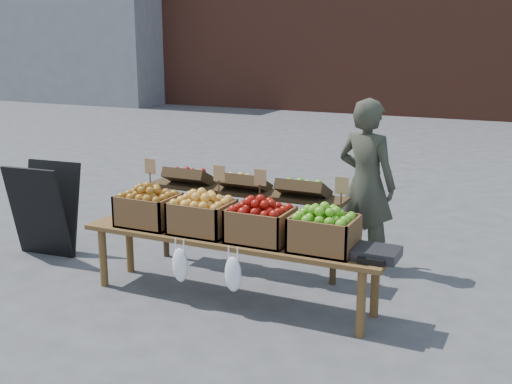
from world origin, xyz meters
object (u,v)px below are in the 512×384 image
at_px(vendor, 366,184).
at_px(back_table, 244,218).
at_px(display_bench, 231,269).
at_px(chalkboard_sign, 45,209).
at_px(crate_golden_apples, 148,210).
at_px(crate_green_apples, 324,234).
at_px(crate_red_apples, 260,225).
at_px(weighing_scale, 377,253).
at_px(crate_russet_pears, 202,217).

height_order(vendor, back_table, vendor).
height_order(back_table, display_bench, back_table).
height_order(chalkboard_sign, crate_golden_apples, chalkboard_sign).
xyz_separation_m(back_table, crate_green_apples, (1.05, -0.72, 0.19)).
xyz_separation_m(chalkboard_sign, crate_green_apples, (3.11, -0.25, 0.22)).
height_order(chalkboard_sign, back_table, back_table).
bearing_deg(crate_red_apples, back_table, 124.86).
bearing_deg(back_table, vendor, 29.45).
xyz_separation_m(chalkboard_sign, weighing_scale, (3.53, -0.25, 0.12)).
bearing_deg(display_bench, crate_russet_pears, 180.00).
distance_m(display_bench, crate_green_apples, 0.93).
distance_m(crate_golden_apples, crate_green_apples, 1.65).
relative_size(vendor, crate_golden_apples, 3.32).
distance_m(chalkboard_sign, back_table, 2.11).
bearing_deg(weighing_scale, chalkboard_sign, 175.97).
bearing_deg(back_table, crate_russet_pears, -93.85).
xyz_separation_m(vendor, chalkboard_sign, (-3.08, -1.05, -0.34)).
bearing_deg(display_bench, weighing_scale, 0.00).
distance_m(back_table, crate_red_apples, 0.90).
height_order(vendor, weighing_scale, vendor).
height_order(crate_russet_pears, crate_red_apples, same).
relative_size(back_table, crate_golden_apples, 4.20).
height_order(back_table, weighing_scale, back_table).
height_order(display_bench, weighing_scale, weighing_scale).
bearing_deg(back_table, crate_red_apples, -55.14).
bearing_deg(crate_red_apples, display_bench, 180.00).
bearing_deg(chalkboard_sign, weighing_scale, -8.74).
height_order(vendor, crate_golden_apples, vendor).
xyz_separation_m(display_bench, weighing_scale, (1.25, 0.00, 0.33)).
xyz_separation_m(display_bench, crate_russet_pears, (-0.28, 0.00, 0.42)).
xyz_separation_m(crate_red_apples, weighing_scale, (0.97, 0.00, -0.10)).
bearing_deg(chalkboard_sign, vendor, 14.09).
bearing_deg(crate_russet_pears, vendor, 50.47).
height_order(crate_golden_apples, crate_russet_pears, same).
distance_m(crate_green_apples, weighing_scale, 0.44).
bearing_deg(crate_russet_pears, crate_golden_apples, 180.00).
distance_m(chalkboard_sign, crate_green_apples, 3.13).
bearing_deg(crate_russet_pears, chalkboard_sign, 172.94).
distance_m(crate_golden_apples, weighing_scale, 2.08).
xyz_separation_m(crate_russet_pears, weighing_scale, (1.52, 0.00, -0.10)).
height_order(crate_golden_apples, crate_green_apples, same).
relative_size(back_table, crate_green_apples, 4.20).
relative_size(vendor, crate_red_apples, 3.32).
distance_m(vendor, crate_red_apples, 1.40).
height_order(display_bench, crate_russet_pears, crate_russet_pears).
distance_m(crate_red_apples, weighing_scale, 0.98).
height_order(vendor, display_bench, vendor).
bearing_deg(crate_russet_pears, back_table, 86.15).
xyz_separation_m(display_bench, crate_golden_apples, (-0.83, 0.00, 0.42)).
height_order(display_bench, crate_green_apples, crate_green_apples).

